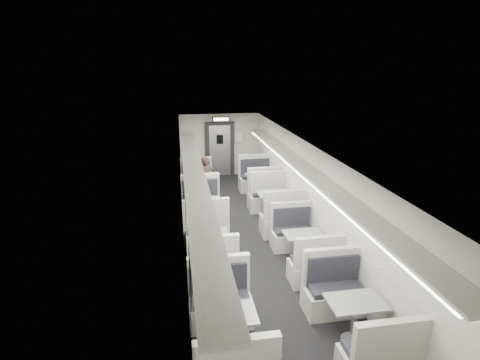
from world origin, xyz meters
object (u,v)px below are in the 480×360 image
object	(u,v)px
booth_left_a	(198,188)
exit_sign	(221,119)
booth_left_d	(227,334)
booth_left_b	(203,214)
booth_right_a	(261,186)
booth_right_b	(275,206)
booth_right_c	(303,248)
booth_right_d	(354,321)
passenger	(206,179)
vestibule_door	(220,150)
booth_left_c	(210,247)

from	to	relation	value
booth_left_a	exit_sign	world-z (taller)	exit_sign
booth_left_d	booth_left_a	bearing A→B (deg)	90.00
booth_left_b	booth_right_a	distance (m)	2.80
booth_left_b	booth_right_b	xyz separation A→B (m)	(2.00, 0.15, 0.02)
booth_right_c	booth_right_d	world-z (taller)	booth_right_d
booth_right_b	booth_right_a	bearing A→B (deg)	90.00
booth_right_a	exit_sign	world-z (taller)	exit_sign
booth_right_a	passenger	size ratio (longest dim) A/B	1.58
booth_right_a	booth_right_b	xyz separation A→B (m)	(0.00, -1.81, 0.01)
booth_right_b	passenger	bearing A→B (deg)	133.08
booth_left_b	booth_right_a	xyz separation A→B (m)	(2.00, 1.96, 0.01)
booth_left_b	booth_left_d	bearing A→B (deg)	-90.00
booth_right_c	vestibule_door	world-z (taller)	vestibule_door
booth_left_b	exit_sign	size ratio (longest dim) A/B	3.59
booth_right_b	booth_right_c	world-z (taller)	booth_right_b
booth_left_b	booth_left_d	xyz separation A→B (m)	(0.00, -4.67, -0.01)
booth_left_c	booth_right_b	world-z (taller)	booth_right_b
booth_left_d	booth_right_a	distance (m)	6.93
booth_left_a	booth_right_b	size ratio (longest dim) A/B	0.92
booth_left_d	passenger	distance (m)	6.70
booth_left_a	booth_right_b	xyz separation A→B (m)	(2.00, -2.09, 0.04)
booth_left_a	booth_left_d	xyz separation A→B (m)	(0.00, -6.91, -0.00)
booth_left_a	exit_sign	size ratio (longest dim) A/B	3.46
booth_left_d	vestibule_door	bearing A→B (deg)	83.95
booth_left_d	booth_right_b	xyz separation A→B (m)	(2.00, 4.82, 0.04)
booth_right_b	exit_sign	xyz separation A→B (m)	(-1.00, 4.12, 1.86)
booth_left_c	booth_right_a	distance (m)	4.29
booth_right_a	booth_right_c	bearing A→B (deg)	-90.00
booth_right_a	booth_right_c	world-z (taller)	booth_right_a
booth_left_d	booth_right_c	distance (m)	3.16
passenger	exit_sign	xyz separation A→B (m)	(0.75, 2.25, 1.55)
booth_left_a	booth_right_a	xyz separation A→B (m)	(2.00, -0.28, 0.03)
booth_left_b	booth_left_c	world-z (taller)	booth_left_b
booth_left_b	booth_right_b	world-z (taller)	booth_right_b
booth_right_c	passenger	bearing A→B (deg)	112.42
booth_right_d	booth_left_b	bearing A→B (deg)	113.11
booth_right_b	booth_right_d	distance (m)	4.83
booth_right_c	vestibule_door	xyz separation A→B (m)	(-1.00, 6.98, 0.68)
booth_left_b	passenger	xyz separation A→B (m)	(0.25, 2.02, 0.33)
booth_left_c	exit_sign	distance (m)	6.47
booth_left_a	exit_sign	distance (m)	2.95
booth_left_b	booth_right_b	bearing A→B (deg)	4.21
booth_left_d	booth_right_c	xyz separation A→B (m)	(2.00, 2.45, -0.02)
booth_left_c	booth_right_c	distance (m)	2.04
booth_right_c	passenger	distance (m)	4.60
booth_right_c	booth_left_b	bearing A→B (deg)	131.99
booth_right_b	vestibule_door	distance (m)	4.76
booth_left_c	passenger	xyz separation A→B (m)	(0.25, 3.85, 0.36)
vestibule_door	exit_sign	bearing A→B (deg)	-90.00
booth_left_c	booth_right_c	size ratio (longest dim) A/B	0.99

